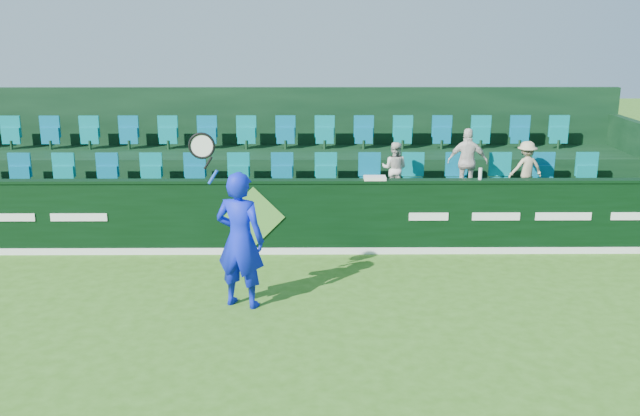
{
  "coord_description": "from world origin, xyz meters",
  "views": [
    {
      "loc": [
        1.08,
        -8.27,
        4.08
      ],
      "look_at": [
        1.16,
        2.8,
        1.15
      ],
      "focal_mm": 40.0,
      "sensor_mm": 36.0,
      "label": 1
    }
  ],
  "objects_px": {
    "spectator_middle": "(468,162)",
    "spectator_right": "(526,168)",
    "towel": "(375,178)",
    "tennis_player": "(240,239)",
    "drinks_bottle": "(480,174)",
    "spectator_left": "(394,169)"
  },
  "relations": [
    {
      "from": "drinks_bottle",
      "to": "tennis_player",
      "type": "bearing_deg",
      "value": -148.54
    },
    {
      "from": "spectator_right",
      "to": "drinks_bottle",
      "type": "relative_size",
      "value": 5.03
    },
    {
      "from": "drinks_bottle",
      "to": "towel",
      "type": "bearing_deg",
      "value": 180.0
    },
    {
      "from": "spectator_right",
      "to": "towel",
      "type": "relative_size",
      "value": 2.69
    },
    {
      "from": "drinks_bottle",
      "to": "spectator_left",
      "type": "bearing_deg",
      "value": 141.17
    },
    {
      "from": "spectator_middle",
      "to": "drinks_bottle",
      "type": "relative_size",
      "value": 6.23
    },
    {
      "from": "spectator_right",
      "to": "spectator_left",
      "type": "bearing_deg",
      "value": -11.71
    },
    {
      "from": "spectator_left",
      "to": "tennis_player",
      "type": "bearing_deg",
      "value": 72.11
    },
    {
      "from": "spectator_right",
      "to": "drinks_bottle",
      "type": "xyz_separation_m",
      "value": [
        -1.14,
        -1.12,
        0.13
      ]
    },
    {
      "from": "tennis_player",
      "to": "spectator_middle",
      "type": "relative_size",
      "value": 2.05
    },
    {
      "from": "tennis_player",
      "to": "drinks_bottle",
      "type": "height_order",
      "value": "tennis_player"
    },
    {
      "from": "spectator_right",
      "to": "towel",
      "type": "height_order",
      "value": "spectator_right"
    },
    {
      "from": "spectator_left",
      "to": "towel",
      "type": "distance_m",
      "value": 1.22
    },
    {
      "from": "spectator_middle",
      "to": "spectator_right",
      "type": "relative_size",
      "value": 1.24
    },
    {
      "from": "spectator_middle",
      "to": "tennis_player",
      "type": "bearing_deg",
      "value": 51.76
    },
    {
      "from": "spectator_middle",
      "to": "drinks_bottle",
      "type": "bearing_deg",
      "value": 99.68
    },
    {
      "from": "tennis_player",
      "to": "spectator_right",
      "type": "height_order",
      "value": "tennis_player"
    },
    {
      "from": "spectator_middle",
      "to": "drinks_bottle",
      "type": "distance_m",
      "value": 1.12
    },
    {
      "from": "spectator_right",
      "to": "towel",
      "type": "distance_m",
      "value": 3.21
    },
    {
      "from": "towel",
      "to": "spectator_middle",
      "type": "bearing_deg",
      "value": 30.92
    },
    {
      "from": "tennis_player",
      "to": "towel",
      "type": "bearing_deg",
      "value": 48.82
    },
    {
      "from": "spectator_left",
      "to": "spectator_right",
      "type": "xyz_separation_m",
      "value": [
        2.53,
        0.0,
        0.01
      ]
    }
  ]
}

